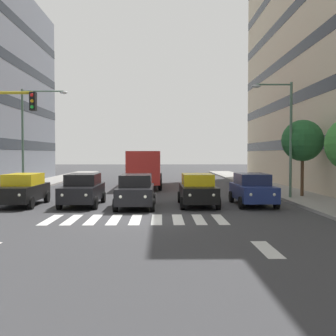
% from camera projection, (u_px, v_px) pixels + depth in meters
% --- Properties ---
extents(ground_plane, '(180.00, 180.00, 0.00)m').
position_uv_depth(ground_plane, '(136.00, 220.00, 17.41)').
color(ground_plane, '#38383A').
extents(crosswalk_markings, '(7.65, 2.80, 0.01)m').
position_uv_depth(crosswalk_markings, '(136.00, 219.00, 17.41)').
color(crosswalk_markings, silver).
rests_on(crosswalk_markings, ground_plane).
extents(lane_arrow_0, '(0.50, 2.20, 0.01)m').
position_uv_depth(lane_arrow_0, '(267.00, 249.00, 11.99)').
color(lane_arrow_0, silver).
rests_on(lane_arrow_0, ground_plane).
extents(car_0, '(2.02, 4.44, 1.72)m').
position_uv_depth(car_0, '(252.00, 189.00, 22.22)').
color(car_0, navy).
rests_on(car_0, ground_plane).
extents(car_1, '(2.02, 4.44, 1.72)m').
position_uv_depth(car_1, '(198.00, 189.00, 22.00)').
color(car_1, black).
rests_on(car_1, ground_plane).
extents(car_2, '(2.02, 4.44, 1.72)m').
position_uv_depth(car_2, '(136.00, 191.00, 21.26)').
color(car_2, black).
rests_on(car_2, ground_plane).
extents(car_3, '(2.02, 4.44, 1.72)m').
position_uv_depth(car_3, '(83.00, 189.00, 22.02)').
color(car_3, black).
rests_on(car_3, ground_plane).
extents(car_4, '(2.02, 4.44, 1.72)m').
position_uv_depth(car_4, '(23.00, 189.00, 22.04)').
color(car_4, black).
rests_on(car_4, ground_plane).
extents(bus_behind_traffic, '(2.78, 10.50, 3.00)m').
position_uv_depth(bus_behind_traffic, '(145.00, 165.00, 34.76)').
color(bus_behind_traffic, red).
rests_on(bus_behind_traffic, ground_plane).
extents(street_lamp_left, '(2.50, 0.28, 6.98)m').
position_uv_depth(street_lamp_left, '(285.00, 128.00, 24.77)').
color(street_lamp_left, '#4C6B56').
rests_on(street_lamp_left, sidewalk_left).
extents(street_lamp_right, '(3.36, 0.28, 7.34)m').
position_uv_depth(street_lamp_right, '(30.00, 128.00, 29.68)').
color(street_lamp_right, '#4C6B56').
rests_on(street_lamp_right, sidewalk_right).
extents(street_tree_1, '(2.59, 2.59, 4.78)m').
position_uv_depth(street_tree_1, '(303.00, 141.00, 25.58)').
color(street_tree_1, '#513823').
rests_on(street_tree_1, sidewalk_left).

